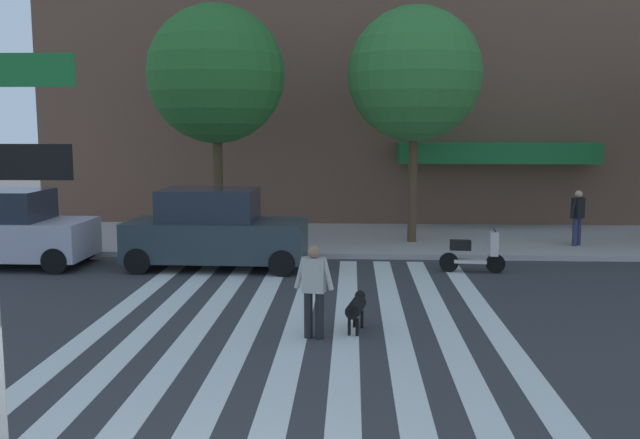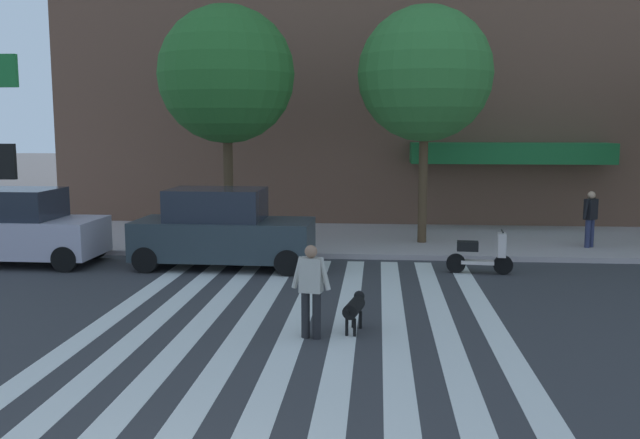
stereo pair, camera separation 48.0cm
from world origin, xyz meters
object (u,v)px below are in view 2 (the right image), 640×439
Objects in this scene: street_tree_nearest at (226,75)px; dog_on_leash at (355,307)px; parked_car_behind_first at (222,230)px; street_tree_middle at (425,74)px; pedestrian_bystander at (590,216)px; parked_scooter at (480,255)px; pedestrian_dog_walker at (311,286)px; parked_car_near_curb at (13,228)px.

street_tree_nearest reaches higher than dog_on_leash.
parked_car_behind_first is 5.16m from street_tree_nearest.
street_tree_middle is 6.34m from pedestrian_bystander.
pedestrian_dog_walker reaches higher than parked_scooter.
parked_car_behind_first reaches higher than pedestrian_dog_walker.
parked_car_behind_first is at bearing 177.89° from parked_scooter.
street_tree_nearest is 4.30× the size of pedestrian_bystander.
street_tree_middle reaches higher than pedestrian_bystander.
street_tree_nearest is at bearing 98.95° from parked_car_behind_first.
dog_on_leash is at bearing -29.94° from parked_car_near_curb.
parked_car_near_curb is 16.15m from pedestrian_bystander.
parked_car_near_curb is 12.33m from street_tree_middle.
street_tree_nearest is (-7.05, 3.22, 4.68)m from parked_scooter.
parked_car_behind_first reaches higher than dog_on_leash.
street_tree_middle is at bearing 75.09° from pedestrian_dog_walker.
dog_on_leash is at bearing -63.81° from street_tree_nearest.
street_tree_middle is at bearing 174.20° from pedestrian_bystander.
parked_scooter is 6.71m from pedestrian_dog_walker.
street_tree_nearest reaches higher than street_tree_middle.
street_tree_nearest reaches higher than parked_scooter.
parked_car_near_curb reaches higher than pedestrian_dog_walker.
parked_scooter is 1.00× the size of pedestrian_dog_walker.
pedestrian_bystander is at bearing 50.45° from pedestrian_dog_walker.
street_tree_nearest is 6.29× the size of dog_on_leash.
street_tree_middle reaches higher than parked_car_near_curb.
pedestrian_dog_walker is at bearing -147.37° from dog_on_leash.
street_tree_nearest is 10.42m from dog_on_leash.
street_tree_nearest is 5.87m from street_tree_middle.
street_tree_nearest is at bearing 155.43° from parked_scooter.
parked_car_near_curb reaches higher than dog_on_leash.
pedestrian_bystander is (6.56, 8.36, 0.63)m from dog_on_leash.
dog_on_leash is at bearing -128.11° from pedestrian_bystander.
dog_on_leash is (3.63, -5.36, -0.53)m from parked_car_behind_first.
street_tree_middle is 4.29× the size of pedestrian_dog_walker.
pedestrian_bystander reaches higher than pedestrian_dog_walker.
pedestrian_dog_walker is 1.00× the size of pedestrian_bystander.
street_tree_nearest is 11.42m from pedestrian_bystander.
parked_car_near_curb reaches higher than parked_scooter.
dog_on_leash is at bearing -55.88° from parked_car_behind_first.
street_tree_middle is 10.54m from pedestrian_dog_walker.
parked_car_near_curb is 12.26m from parked_scooter.
street_tree_middle is at bearing 17.53° from parked_car_near_curb.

